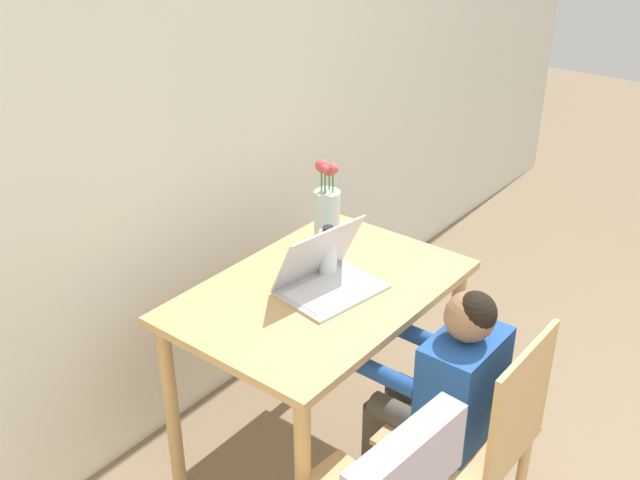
% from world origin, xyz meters
% --- Properties ---
extents(wall_back, '(6.40, 0.05, 2.50)m').
position_xyz_m(wall_back, '(0.00, 2.23, 1.25)').
color(wall_back, silver).
rests_on(wall_back, ground_plane).
extents(dining_table, '(1.01, 0.69, 0.74)m').
position_xyz_m(dining_table, '(-0.11, 1.61, 0.63)').
color(dining_table, tan).
rests_on(dining_table, ground_plane).
extents(chair_occupied, '(0.40, 0.40, 0.83)m').
position_xyz_m(chair_occupied, '(-0.13, 0.98, 0.43)').
color(chair_occupied, tan).
rests_on(chair_occupied, ground_plane).
extents(person_seated, '(0.30, 0.42, 0.95)m').
position_xyz_m(person_seated, '(-0.12, 1.10, 0.58)').
color(person_seated, '#1E4C9E').
rests_on(person_seated, ground_plane).
extents(laptop, '(0.37, 0.30, 0.23)m').
position_xyz_m(laptop, '(-0.11, 1.59, 0.80)').
color(laptop, '#B2B2B7').
rests_on(laptop, dining_table).
extents(flower_vase, '(0.10, 0.10, 0.36)m').
position_xyz_m(flower_vase, '(0.11, 1.76, 0.88)').
color(flower_vase, silver).
rests_on(flower_vase, dining_table).
extents(water_bottle, '(0.06, 0.06, 0.19)m').
position_xyz_m(water_bottle, '(-0.03, 1.64, 0.83)').
color(water_bottle, silver).
rests_on(water_bottle, dining_table).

